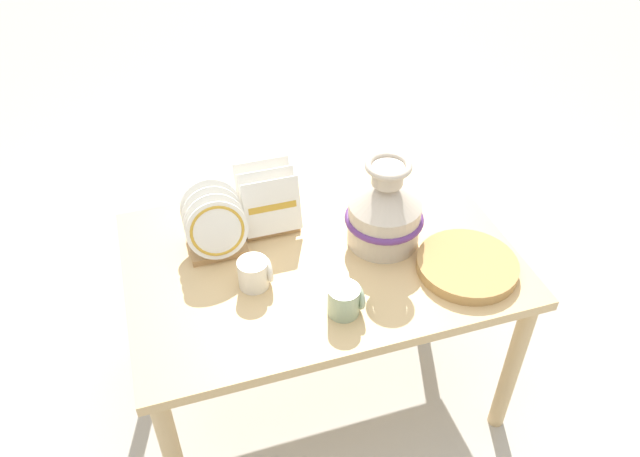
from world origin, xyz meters
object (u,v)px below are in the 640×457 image
Objects in this scene: dish_rack_square_plates at (269,207)px; mug_sage_glaze at (345,300)px; wicker_charger_stack at (467,266)px; mug_cream_glaze at (255,273)px; dish_rack_round_plates at (215,229)px; ceramic_vase at (385,211)px.

dish_rack_square_plates reaches higher than mug_sage_glaze.
mug_cream_glaze is at bearing 168.12° from wicker_charger_stack.
mug_sage_glaze reaches higher than wicker_charger_stack.
dish_rack_round_plates is at bearing 128.62° from mug_sage_glaze.
dish_rack_square_plates is at bearing 149.81° from ceramic_vase.
dish_rack_square_plates is (0.19, 0.08, -0.02)m from dish_rack_round_plates.
dish_rack_round_plates reaches higher than mug_sage_glaze.
wicker_charger_stack is (0.20, -0.21, -0.11)m from ceramic_vase.
mug_cream_glaze is (0.08, -0.19, -0.04)m from dish_rack_round_plates.
mug_cream_glaze is at bearing -112.16° from dish_rack_square_plates.
dish_rack_square_plates reaches higher than mug_cream_glaze.
dish_rack_square_plates reaches higher than wicker_charger_stack.
dish_rack_round_plates is 0.79m from wicker_charger_stack.
ceramic_vase is at bearing 49.73° from mug_sage_glaze.
ceramic_vase is at bearing 133.26° from wicker_charger_stack.
dish_rack_round_plates is at bearing 167.40° from ceramic_vase.
dish_rack_round_plates is at bearing -158.00° from dish_rack_square_plates.
dish_rack_square_plates is at bearing 67.84° from mug_cream_glaze.
mug_sage_glaze is at bearing -173.02° from wicker_charger_stack.
dish_rack_square_plates is 2.05× the size of mug_sage_glaze.
wicker_charger_stack is at bearing 6.98° from mug_sage_glaze.
mug_cream_glaze reaches higher than wicker_charger_stack.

